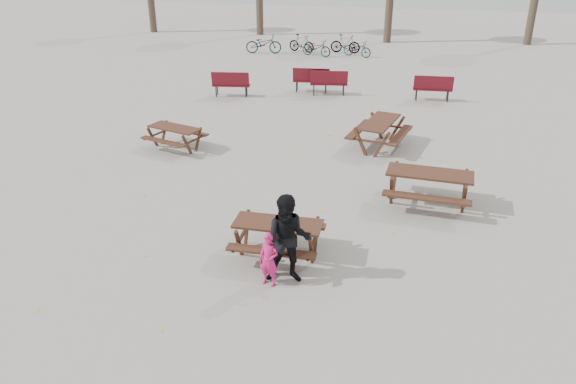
% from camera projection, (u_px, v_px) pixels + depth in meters
% --- Properties ---
extents(ground, '(80.00, 80.00, 0.00)m').
position_uv_depth(ground, '(278.00, 255.00, 11.73)').
color(ground, gray).
rests_on(ground, ground).
extents(main_picnic_table, '(1.80, 1.45, 0.78)m').
position_uv_depth(main_picnic_table, '(278.00, 231.00, 11.48)').
color(main_picnic_table, '#3B1E15').
rests_on(main_picnic_table, ground).
extents(food_tray, '(0.18, 0.11, 0.03)m').
position_uv_depth(food_tray, '(291.00, 226.00, 11.23)').
color(food_tray, white).
rests_on(food_tray, main_picnic_table).
extents(bread_roll, '(0.14, 0.06, 0.05)m').
position_uv_depth(bread_roll, '(291.00, 224.00, 11.21)').
color(bread_roll, tan).
rests_on(bread_roll, food_tray).
extents(soda_bottle, '(0.07, 0.07, 0.17)m').
position_uv_depth(soda_bottle, '(275.00, 222.00, 11.26)').
color(soda_bottle, silver).
rests_on(soda_bottle, main_picnic_table).
extents(child, '(0.45, 0.35, 1.09)m').
position_uv_depth(child, '(269.00, 260.00, 10.56)').
color(child, '#E21C6F').
rests_on(child, ground).
extents(adult, '(0.97, 0.81, 1.81)m').
position_uv_depth(adult, '(288.00, 240.00, 10.52)').
color(adult, black).
rests_on(adult, ground).
extents(picnic_table_east, '(2.17, 1.81, 0.88)m').
position_uv_depth(picnic_table_east, '(428.00, 189.00, 13.65)').
color(picnic_table_east, '#3B1E15').
rests_on(picnic_table_east, ground).
extents(picnic_table_north, '(1.94, 1.74, 0.70)m').
position_uv_depth(picnic_table_north, '(175.00, 138.00, 17.20)').
color(picnic_table_north, '#3B1E15').
rests_on(picnic_table_north, ground).
extents(picnic_table_far, '(2.00, 2.28, 0.85)m').
position_uv_depth(picnic_table_far, '(379.00, 134.00, 17.27)').
color(picnic_table_far, '#3B1E15').
rests_on(picnic_table_far, ground).
extents(park_bench_row, '(9.48, 1.99, 1.03)m').
position_uv_depth(park_bench_row, '(325.00, 83.00, 22.52)').
color(park_bench_row, maroon).
rests_on(park_bench_row, ground).
extents(bicycle_row, '(6.84, 1.95, 1.00)m').
position_uv_depth(bicycle_row, '(310.00, 45.00, 29.93)').
color(bicycle_row, black).
rests_on(bicycle_row, ground).
extents(fallen_leaves, '(11.00, 11.00, 0.01)m').
position_uv_depth(fallen_leaves, '(320.00, 205.00, 13.85)').
color(fallen_leaves, gold).
rests_on(fallen_leaves, ground).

